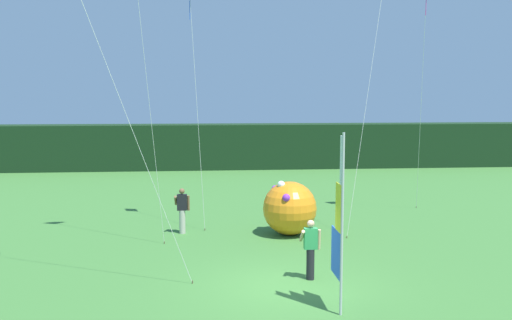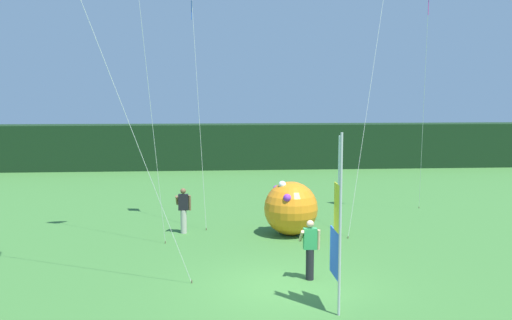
% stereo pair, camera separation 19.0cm
% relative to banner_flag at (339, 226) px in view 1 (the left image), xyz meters
% --- Properties ---
extents(ground_plane, '(120.00, 120.00, 0.00)m').
position_rel_banner_flag_xyz_m(ground_plane, '(-1.00, 1.70, -2.01)').
color(ground_plane, '#3D7533').
extents(distant_treeline, '(80.00, 2.40, 3.02)m').
position_rel_banner_flag_xyz_m(distant_treeline, '(-1.00, 25.89, -0.50)').
color(distant_treeline, black).
rests_on(distant_treeline, ground).
extents(banner_flag, '(0.06, 1.03, 4.19)m').
position_rel_banner_flag_xyz_m(banner_flag, '(0.00, 0.00, 0.00)').
color(banner_flag, '#B7B7BC').
rests_on(banner_flag, ground).
extents(person_near_banner, '(0.55, 0.48, 1.65)m').
position_rel_banner_flag_xyz_m(person_near_banner, '(-0.23, 2.24, -1.13)').
color(person_near_banner, black).
rests_on(person_near_banner, ground).
extents(person_mid_field, '(0.55, 0.48, 1.66)m').
position_rel_banner_flag_xyz_m(person_mid_field, '(-3.91, 7.72, -1.12)').
color(person_mid_field, '#B7B2A3').
rests_on(person_mid_field, ground).
extents(inflatable_balloon, '(1.94, 1.94, 1.99)m').
position_rel_banner_flag_xyz_m(inflatable_balloon, '(-0.06, 7.19, -1.04)').
color(inflatable_balloon, orange).
rests_on(inflatable_balloon, ground).
extents(kite_blue_diamond_2, '(0.76, 1.10, 9.17)m').
position_rel_banner_flag_xyz_m(kite_blue_diamond_2, '(-3.53, 8.92, 6.08)').
color(kite_blue_diamond_2, brown).
rests_on(kite_blue_diamond_2, ground).
extents(kite_magenta_diamond_4, '(0.86, 1.94, 9.56)m').
position_rel_banner_flag_xyz_m(kite_magenta_diamond_4, '(5.78, 9.83, 6.41)').
color(kite_magenta_diamond_4, brown).
rests_on(kite_magenta_diamond_4, ground).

